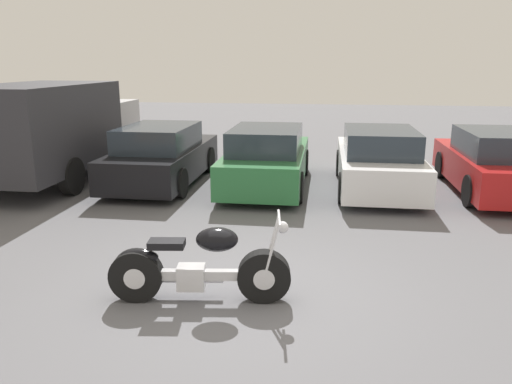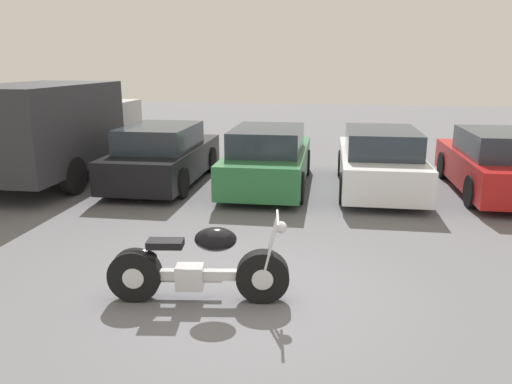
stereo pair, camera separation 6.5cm
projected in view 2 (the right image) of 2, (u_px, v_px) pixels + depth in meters
The scene contains 7 objects.
ground_plane at pixel (246, 295), 6.41m from camera, with size 60.00×60.00×0.00m, color slate.
motorcycle at pixel (197, 268), 6.18m from camera, with size 2.26×0.67×1.11m.
parked_car_black at pixel (164, 156), 12.19m from camera, with size 1.84×4.40×1.45m.
parked_car_green at pixel (268, 159), 11.80m from camera, with size 1.84×4.40×1.45m.
parked_car_white at pixel (380, 161), 11.53m from camera, with size 1.84×4.40×1.45m.
parked_car_red at pixel (497, 164), 11.24m from camera, with size 1.84×4.40×1.45m.
delivery_truck at pixel (54, 127), 12.27m from camera, with size 2.34×5.77×2.41m.
Camera 2 is at (0.99, -5.78, 2.92)m, focal length 35.00 mm.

